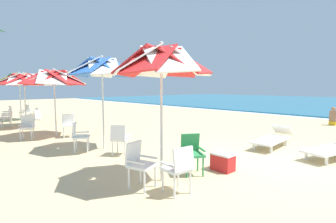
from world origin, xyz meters
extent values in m
plane|color=#D3B784|center=(0.00, 0.00, 0.00)|extent=(80.00, 80.00, 0.00)
cylinder|color=silver|center=(-0.93, -2.85, 1.09)|extent=(0.05, 0.05, 2.19)
cube|color=red|center=(-0.48, -2.66, 2.38)|extent=(1.05, 1.05, 0.58)
cube|color=white|center=(-0.75, -2.40, 2.38)|extent=(1.03, 1.10, 0.58)
cube|color=red|center=(-1.12, -2.40, 2.38)|extent=(1.05, 1.05, 0.58)
cube|color=white|center=(-1.38, -2.66, 2.38)|extent=(1.10, 1.03, 0.58)
cube|color=red|center=(-1.38, -3.03, 2.38)|extent=(1.05, 1.05, 0.58)
cube|color=white|center=(-1.12, -3.30, 2.38)|extent=(1.03, 1.10, 0.58)
cube|color=red|center=(-0.75, -3.30, 2.38)|extent=(1.05, 1.05, 0.58)
cube|color=white|center=(-0.48, -3.03, 2.38)|extent=(1.10, 1.03, 0.58)
sphere|color=silver|center=(-0.93, -2.85, 2.72)|extent=(0.08, 0.08, 0.08)
cube|color=white|center=(-0.31, -3.03, 0.44)|extent=(0.49, 0.49, 0.05)
cube|color=white|center=(-0.11, -3.06, 0.67)|extent=(0.14, 0.43, 0.40)
cube|color=white|center=(-0.34, -3.23, 0.55)|extent=(0.40, 0.09, 0.03)
cube|color=white|center=(-0.29, -2.84, 0.55)|extent=(0.40, 0.09, 0.03)
cylinder|color=white|center=(-0.51, -3.19, 0.21)|extent=(0.04, 0.04, 0.41)
cylinder|color=white|center=(-0.47, -2.84, 0.21)|extent=(0.04, 0.04, 0.41)
cylinder|color=white|center=(-0.16, -3.23, 0.21)|extent=(0.04, 0.04, 0.41)
cylinder|color=white|center=(-0.12, -2.88, 0.21)|extent=(0.04, 0.04, 0.41)
cube|color=white|center=(-0.89, -3.37, 0.44)|extent=(0.55, 0.55, 0.05)
cube|color=white|center=(-1.08, -3.42, 0.67)|extent=(0.21, 0.43, 0.40)
cube|color=white|center=(-0.95, -3.17, 0.55)|extent=(0.39, 0.16, 0.03)
cube|color=white|center=(-0.83, -3.56, 0.55)|extent=(0.39, 0.16, 0.03)
cylinder|color=white|center=(-0.77, -3.15, 0.21)|extent=(0.04, 0.04, 0.41)
cylinder|color=white|center=(-0.67, -3.48, 0.21)|extent=(0.04, 0.04, 0.41)
cylinder|color=white|center=(-1.11, -3.25, 0.21)|extent=(0.04, 0.04, 0.41)
cylinder|color=white|center=(-1.00, -3.59, 0.21)|extent=(0.04, 0.04, 0.41)
cube|color=#2D8C4C|center=(-0.75, -2.12, 0.44)|extent=(0.60, 0.60, 0.05)
cube|color=#2D8C4C|center=(-0.92, -2.02, 0.67)|extent=(0.29, 0.41, 0.40)
cube|color=#2D8C4C|center=(-0.65, -1.95, 0.55)|extent=(0.36, 0.24, 0.03)
cube|color=#2D8C4C|center=(-0.85, -2.29, 0.55)|extent=(0.36, 0.24, 0.03)
cylinder|color=#2D8C4C|center=(-0.51, -2.06, 0.21)|extent=(0.04, 0.04, 0.41)
cylinder|color=#2D8C4C|center=(-0.69, -2.36, 0.21)|extent=(0.04, 0.04, 0.41)
cylinder|color=#2D8C4C|center=(-0.81, -1.88, 0.21)|extent=(0.04, 0.04, 0.41)
cylinder|color=#2D8C4C|center=(-0.99, -2.18, 0.21)|extent=(0.04, 0.04, 0.41)
cylinder|color=silver|center=(-4.09, -2.45, 1.15)|extent=(0.05, 0.05, 2.30)
cube|color=blue|center=(-3.63, -2.25, 2.48)|extent=(1.10, 1.09, 0.56)
cube|color=white|center=(-3.90, -1.99, 2.48)|extent=(1.07, 1.15, 0.56)
cube|color=blue|center=(-4.28, -1.99, 2.48)|extent=(1.09, 1.10, 0.56)
cube|color=white|center=(-4.55, -2.25, 2.48)|extent=(1.15, 1.07, 0.56)
cube|color=blue|center=(-4.55, -2.64, 2.48)|extent=(1.10, 1.09, 0.56)
cube|color=white|center=(-4.28, -2.91, 2.48)|extent=(1.07, 1.15, 0.56)
cube|color=blue|center=(-3.90, -2.91, 2.48)|extent=(1.09, 1.10, 0.56)
cube|color=white|center=(-3.63, -2.64, 2.48)|extent=(1.15, 1.07, 0.56)
sphere|color=silver|center=(-4.09, -2.45, 2.79)|extent=(0.08, 0.08, 0.08)
cube|color=white|center=(-4.21, -3.09, 0.44)|extent=(0.60, 0.60, 0.05)
cube|color=white|center=(-4.31, -3.26, 0.67)|extent=(0.41, 0.30, 0.40)
cube|color=white|center=(-4.38, -2.99, 0.55)|extent=(0.24, 0.36, 0.03)
cube|color=white|center=(-4.03, -3.20, 0.55)|extent=(0.24, 0.36, 0.03)
cylinder|color=white|center=(-4.27, -2.85, 0.21)|extent=(0.04, 0.04, 0.41)
cylinder|color=white|center=(-3.96, -3.03, 0.21)|extent=(0.04, 0.04, 0.41)
cylinder|color=white|center=(-4.45, -3.15, 0.21)|extent=(0.04, 0.04, 0.41)
cylinder|color=white|center=(-4.15, -3.33, 0.21)|extent=(0.04, 0.04, 0.41)
cube|color=white|center=(-3.16, -2.42, 0.44)|extent=(0.62, 0.62, 0.05)
cube|color=white|center=(-3.04, -2.58, 0.67)|extent=(0.39, 0.33, 0.40)
cube|color=white|center=(-3.32, -2.54, 0.55)|extent=(0.27, 0.34, 0.03)
cube|color=white|center=(-3.00, -2.30, 0.55)|extent=(0.27, 0.34, 0.03)
cylinder|color=white|center=(-3.40, -2.38, 0.21)|extent=(0.04, 0.04, 0.41)
cylinder|color=white|center=(-3.12, -2.17, 0.21)|extent=(0.04, 0.04, 0.41)
cylinder|color=white|center=(-3.19, -2.66, 0.21)|extent=(0.04, 0.04, 0.41)
cylinder|color=white|center=(-2.91, -2.45, 0.21)|extent=(0.04, 0.04, 0.41)
cylinder|color=silver|center=(-7.16, -2.83, 1.03)|extent=(0.05, 0.05, 2.06)
cube|color=red|center=(-6.61, -2.61, 2.24)|extent=(1.38, 1.28, 0.59)
cube|color=white|center=(-6.93, -2.29, 2.24)|extent=(1.30, 1.34, 0.59)
cube|color=red|center=(-7.38, -2.29, 2.24)|extent=(1.28, 1.38, 0.59)
cube|color=white|center=(-7.70, -2.61, 2.24)|extent=(1.34, 1.30, 0.59)
cube|color=red|center=(-7.70, -3.06, 2.24)|extent=(1.38, 1.28, 0.59)
cube|color=white|center=(-7.38, -3.38, 2.24)|extent=(1.30, 1.34, 0.59)
cube|color=red|center=(-6.93, -3.38, 2.24)|extent=(1.28, 1.38, 0.59)
cube|color=white|center=(-6.61, -3.06, 2.24)|extent=(1.34, 1.30, 0.59)
sphere|color=silver|center=(-7.16, -2.83, 2.56)|extent=(0.08, 0.08, 0.08)
cube|color=white|center=(-6.63, -2.55, 0.44)|extent=(0.56, 0.56, 0.05)
cube|color=white|center=(-6.82, -2.49, 0.67)|extent=(0.22, 0.43, 0.40)
cube|color=white|center=(-6.57, -2.36, 0.55)|extent=(0.39, 0.16, 0.03)
cube|color=white|center=(-6.69, -2.74, 0.55)|extent=(0.39, 0.16, 0.03)
cylinder|color=white|center=(-6.41, -2.44, 0.21)|extent=(0.04, 0.04, 0.41)
cylinder|color=white|center=(-6.52, -2.78, 0.21)|extent=(0.04, 0.04, 0.41)
cylinder|color=white|center=(-6.74, -2.33, 0.21)|extent=(0.04, 0.04, 0.41)
cylinder|color=white|center=(-6.85, -2.67, 0.21)|extent=(0.04, 0.04, 0.41)
cube|color=white|center=(-7.19, -3.83, 0.44)|extent=(0.58, 0.58, 0.05)
cube|color=white|center=(-7.38, -3.75, 0.67)|extent=(0.26, 0.42, 0.40)
cube|color=white|center=(-7.11, -3.65, 0.55)|extent=(0.38, 0.20, 0.03)
cube|color=white|center=(-7.27, -4.01, 0.55)|extent=(0.38, 0.20, 0.03)
cylinder|color=white|center=(-6.96, -3.74, 0.21)|extent=(0.04, 0.04, 0.41)
cylinder|color=white|center=(-7.10, -4.06, 0.21)|extent=(0.04, 0.04, 0.41)
cylinder|color=white|center=(-7.28, -3.60, 0.21)|extent=(0.04, 0.04, 0.41)
cylinder|color=white|center=(-7.42, -3.92, 0.21)|extent=(0.04, 0.04, 0.41)
cylinder|color=silver|center=(-10.40, -3.12, 1.03)|extent=(0.05, 0.05, 2.07)
cube|color=red|center=(-9.83, -2.89, 2.24)|extent=(1.41, 1.35, 0.56)
cube|color=white|center=(-10.16, -2.56, 2.24)|extent=(1.34, 1.44, 0.56)
cube|color=red|center=(-10.63, -2.56, 2.24)|extent=(1.35, 1.41, 0.56)
cube|color=white|center=(-10.97, -2.89, 2.24)|extent=(1.44, 1.34, 0.56)
cube|color=red|center=(-10.97, -3.36, 2.24)|extent=(1.41, 1.35, 0.56)
cube|color=white|center=(-10.63, -3.69, 2.24)|extent=(1.34, 1.44, 0.56)
cube|color=red|center=(-10.16, -3.69, 2.24)|extent=(1.35, 1.41, 0.56)
cube|color=white|center=(-9.83, -3.36, 2.24)|extent=(1.44, 1.34, 0.56)
sphere|color=silver|center=(-10.40, -3.12, 2.55)|extent=(0.08, 0.08, 0.08)
cube|color=white|center=(-11.16, -3.81, 0.44)|extent=(0.56, 0.56, 0.05)
cube|color=white|center=(-11.10, -3.62, 0.67)|extent=(0.43, 0.22, 0.40)
cube|color=white|center=(-10.97, -3.87, 0.55)|extent=(0.16, 0.39, 0.03)
cube|color=white|center=(-11.35, -3.74, 0.55)|extent=(0.16, 0.39, 0.03)
cylinder|color=white|center=(-11.05, -4.03, 0.21)|extent=(0.04, 0.04, 0.41)
cylinder|color=white|center=(-11.38, -3.92, 0.21)|extent=(0.04, 0.04, 0.41)
cylinder|color=white|center=(-10.94, -3.70, 0.21)|extent=(0.04, 0.04, 0.41)
cylinder|color=white|center=(-11.27, -3.58, 0.21)|extent=(0.04, 0.04, 0.41)
cube|color=white|center=(-10.86, -2.70, 0.44)|extent=(0.60, 0.60, 0.05)
cube|color=white|center=(-10.76, -2.53, 0.67)|extent=(0.41, 0.29, 0.40)
cube|color=white|center=(-10.69, -2.80, 0.55)|extent=(0.23, 0.36, 0.03)
cube|color=white|center=(-11.03, -2.60, 0.55)|extent=(0.23, 0.36, 0.03)
cylinder|color=white|center=(-10.80, -2.94, 0.21)|extent=(0.04, 0.04, 0.41)
cylinder|color=white|center=(-11.10, -2.77, 0.21)|extent=(0.04, 0.04, 0.41)
cylinder|color=white|center=(-10.62, -2.64, 0.21)|extent=(0.04, 0.04, 0.41)
cylinder|color=white|center=(-10.92, -2.46, 0.21)|extent=(0.04, 0.04, 0.41)
cube|color=white|center=(-9.56, -3.01, 0.44)|extent=(0.62, 0.62, 0.05)
cube|color=white|center=(-9.41, -2.88, 0.67)|extent=(0.35, 0.38, 0.40)
cube|color=white|center=(-9.43, -3.16, 0.55)|extent=(0.32, 0.29, 0.03)
cube|color=white|center=(-9.69, -2.86, 0.55)|extent=(0.32, 0.29, 0.03)
cylinder|color=white|center=(-9.58, -3.26, 0.21)|extent=(0.04, 0.04, 0.41)
cylinder|color=white|center=(-9.81, -2.99, 0.21)|extent=(0.04, 0.04, 0.41)
cylinder|color=white|center=(-9.32, -3.03, 0.21)|extent=(0.04, 0.04, 0.41)
cylinder|color=white|center=(-9.55, -2.76, 0.21)|extent=(0.04, 0.04, 0.41)
cylinder|color=silver|center=(-13.25, -2.72, 1.13)|extent=(0.05, 0.05, 2.26)
cube|color=teal|center=(-12.78, -2.52, 2.41)|extent=(1.16, 1.13, 0.53)
cube|color=#EFDB4C|center=(-13.06, -2.24, 2.41)|extent=(1.11, 1.20, 0.53)
cube|color=teal|center=(-13.45, -2.24, 2.41)|extent=(1.13, 1.16, 0.53)
cube|color=#EFDB4C|center=(-13.73, -2.52, 2.41)|extent=(1.20, 1.11, 0.53)
cube|color=teal|center=(-13.73, -2.91, 2.41)|extent=(1.16, 1.13, 0.53)
cube|color=#EFDB4C|center=(-13.45, -3.19, 2.41)|extent=(1.11, 1.20, 0.53)
cube|color=teal|center=(-13.06, -3.19, 2.41)|extent=(1.13, 1.16, 0.53)
cube|color=#EFDB4C|center=(-12.78, -2.91, 2.41)|extent=(1.20, 1.11, 0.53)
sphere|color=silver|center=(-13.25, -2.72, 2.70)|extent=(0.08, 0.08, 0.08)
cube|color=white|center=(-13.64, -2.46, 0.44)|extent=(0.58, 0.58, 0.05)
cube|color=white|center=(-13.71, -2.28, 0.67)|extent=(0.42, 0.25, 0.40)
cube|color=white|center=(-13.45, -2.38, 0.55)|extent=(0.19, 0.38, 0.03)
cube|color=white|center=(-13.82, -2.54, 0.55)|extent=(0.19, 0.38, 0.03)
cylinder|color=white|center=(-13.41, -2.55, 0.21)|extent=(0.04, 0.04, 0.41)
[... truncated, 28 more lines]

